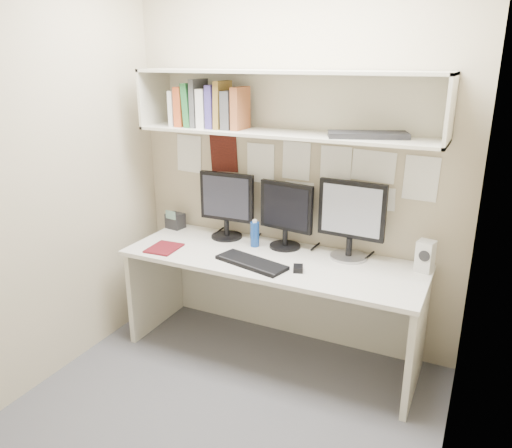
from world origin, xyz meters
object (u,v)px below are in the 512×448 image
at_px(monitor_center, 286,212).
at_px(speaker, 425,256).
at_px(maroon_notebook, 164,248).
at_px(desk_phone, 175,221).
at_px(keyboard, 251,263).
at_px(monitor_right, 351,218).
at_px(monitor_left, 227,203).
at_px(desk, 272,306).

distance_m(monitor_center, speaker, 0.95).
xyz_separation_m(speaker, maroon_notebook, (-1.68, -0.39, -0.09)).
relative_size(maroon_notebook, desk_phone, 1.55).
height_order(keyboard, maroon_notebook, keyboard).
height_order(monitor_center, maroon_notebook, monitor_center).
bearing_deg(maroon_notebook, monitor_right, 15.13).
bearing_deg(desk_phone, keyboard, -16.55).
xyz_separation_m(monitor_left, desk_phone, (-0.46, 0.01, -0.20)).
bearing_deg(desk_phone, maroon_notebook, -57.45).
xyz_separation_m(monitor_center, maroon_notebook, (-0.74, -0.41, -0.25)).
xyz_separation_m(keyboard, maroon_notebook, (-0.67, -0.02, -0.01)).
bearing_deg(desk, keyboard, -113.58).
distance_m(monitor_center, maroon_notebook, 0.88).
distance_m(speaker, desk_phone, 1.87).
xyz_separation_m(monitor_left, monitor_right, (0.92, -0.00, 0.02)).
relative_size(monitor_left, maroon_notebook, 2.04).
height_order(keyboard, speaker, speaker).
bearing_deg(desk_phone, desk, -5.49).
bearing_deg(monitor_right, speaker, 1.38).
relative_size(monitor_left, monitor_center, 1.05).
relative_size(desk, monitor_center, 4.34).
xyz_separation_m(desk, monitor_right, (0.46, 0.22, 0.64)).
bearing_deg(maroon_notebook, desk, 10.61).
bearing_deg(speaker, desk_phone, -169.30).
relative_size(desk, maroon_notebook, 8.43).
distance_m(monitor_left, keyboard, 0.60).
relative_size(desk, speaker, 10.11).
height_order(desk, desk_phone, desk_phone).
bearing_deg(monitor_left, keyboard, -46.95).
bearing_deg(desk, monitor_center, 89.31).
bearing_deg(speaker, maroon_notebook, -155.51).
bearing_deg(monitor_center, monitor_right, 7.81).
relative_size(speaker, maroon_notebook, 0.83).
height_order(desk, monitor_left, monitor_left).
xyz_separation_m(desk, keyboard, (-0.07, -0.17, 0.38)).
relative_size(desk, monitor_left, 4.14).
height_order(monitor_left, monitor_center, monitor_left).
bearing_deg(keyboard, desk, 80.82).
bearing_deg(monitor_right, maroon_notebook, -157.94).
distance_m(monitor_left, monitor_center, 0.47).
relative_size(desk, keyboard, 4.13).
distance_m(desk, desk_phone, 1.04).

